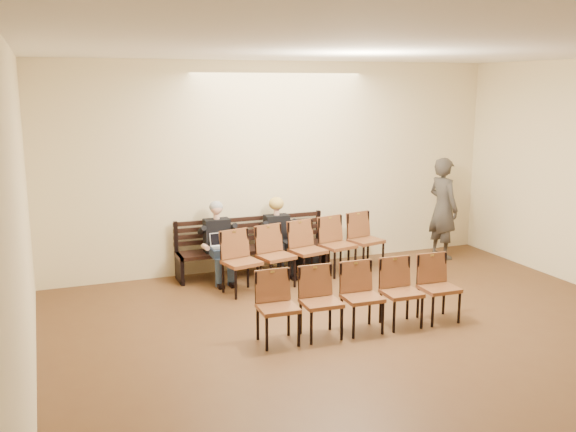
# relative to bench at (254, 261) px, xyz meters

# --- Properties ---
(ground) EXTENTS (10.00, 10.00, 0.00)m
(ground) POSITION_rel_bench_xyz_m (0.57, -4.65, -0.23)
(ground) COLOR #52341C
(ground) RESTS_ON ground
(room_walls) EXTENTS (8.02, 10.01, 3.51)m
(room_walls) POSITION_rel_bench_xyz_m (0.57, -3.86, 2.31)
(room_walls) COLOR beige
(room_walls) RESTS_ON ground
(bench) EXTENTS (2.60, 0.90, 0.45)m
(bench) POSITION_rel_bench_xyz_m (0.00, 0.00, 0.00)
(bench) COLOR black
(bench) RESTS_ON ground
(seated_man) EXTENTS (0.51, 0.71, 1.23)m
(seated_man) POSITION_rel_bench_xyz_m (-0.64, -0.12, 0.39)
(seated_man) COLOR black
(seated_man) RESTS_ON ground
(seated_woman) EXTENTS (0.50, 0.69, 1.16)m
(seated_woman) POSITION_rel_bench_xyz_m (0.40, -0.12, 0.36)
(seated_woman) COLOR black
(seated_woman) RESTS_ON ground
(laptop) EXTENTS (0.32, 0.25, 0.23)m
(laptop) POSITION_rel_bench_xyz_m (-0.63, -0.30, 0.34)
(laptop) COLOR silver
(laptop) RESTS_ON bench
(water_bottle) EXTENTS (0.08, 0.08, 0.23)m
(water_bottle) POSITION_rel_bench_xyz_m (0.56, -0.35, 0.34)
(water_bottle) COLOR silver
(water_bottle) RESTS_ON bench
(bag) EXTENTS (0.50, 0.42, 0.31)m
(bag) POSITION_rel_bench_xyz_m (0.87, -0.17, -0.07)
(bag) COLOR black
(bag) RESTS_ON ground
(passerby) EXTENTS (0.60, 0.83, 2.11)m
(passerby) POSITION_rel_bench_xyz_m (3.52, -0.26, 0.83)
(passerby) COLOR #36322C
(passerby) RESTS_ON ground
(chair_row_front) EXTENTS (3.00, 1.16, 0.96)m
(chair_row_front) POSITION_rel_bench_xyz_m (0.70, -0.65, 0.26)
(chair_row_front) COLOR brown
(chair_row_front) RESTS_ON ground
(chair_row_back) EXTENTS (2.75, 0.56, 0.89)m
(chair_row_back) POSITION_rel_bench_xyz_m (0.48, -2.93, 0.22)
(chair_row_back) COLOR brown
(chair_row_back) RESTS_ON ground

